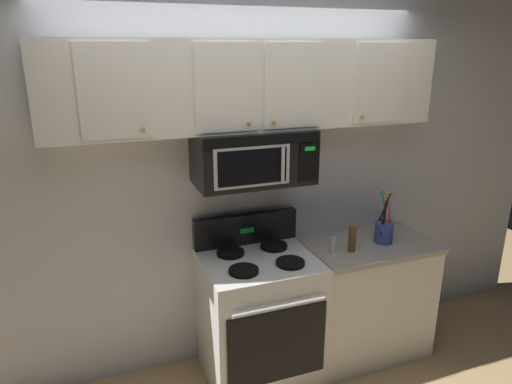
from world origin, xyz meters
TOP-DOWN VIEW (x-y plane):
  - back_wall at (0.00, 0.79)m, footprint 5.20×0.10m
  - stove_range at (0.00, 0.42)m, footprint 0.76×0.69m
  - over_range_microwave at (-0.00, 0.54)m, footprint 0.76×0.43m
  - upper_cabinets at (-0.00, 0.57)m, footprint 2.50×0.36m
  - counter_segment at (0.84, 0.43)m, footprint 0.93×0.65m
  - utensil_crock_blue at (0.94, 0.37)m, footprint 0.13×0.13m
  - salt_shaker at (0.51, 0.34)m, footprint 0.04×0.04m
  - pepper_mill at (0.64, 0.32)m, footprint 0.05×0.05m

SIDE VIEW (x-z plane):
  - counter_segment at x=0.84m, z-range 0.00..0.90m
  - stove_range at x=0.00m, z-range -0.09..1.03m
  - salt_shaker at x=0.51m, z-range 0.90..1.02m
  - pepper_mill at x=0.64m, z-range 0.90..1.08m
  - utensil_crock_blue at x=0.94m, z-range 0.81..1.20m
  - back_wall at x=0.00m, z-range 0.00..2.70m
  - over_range_microwave at x=0.00m, z-range 1.40..1.75m
  - upper_cabinets at x=0.00m, z-range 1.75..2.30m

